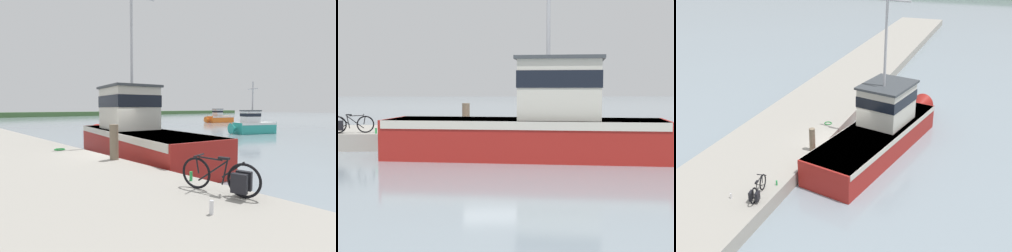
% 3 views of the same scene
% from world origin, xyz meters
% --- Properties ---
extents(ground_plane, '(320.00, 320.00, 0.00)m').
position_xyz_m(ground_plane, '(0.00, 0.00, 0.00)').
color(ground_plane, '#84939E').
extents(dock_pier, '(5.58, 80.00, 0.70)m').
position_xyz_m(dock_pier, '(-3.71, 0.00, 0.35)').
color(dock_pier, '#A39E93').
rests_on(dock_pier, ground_plane).
extents(far_shoreline, '(180.00, 5.00, 1.38)m').
position_xyz_m(far_shoreline, '(30.00, 73.18, 0.69)').
color(far_shoreline, '#426638').
rests_on(far_shoreline, ground_plane).
extents(fishing_boat_main, '(4.75, 12.02, 9.61)m').
position_xyz_m(fishing_boat_main, '(1.70, 1.61, 1.29)').
color(fishing_boat_main, maroon).
rests_on(fishing_boat_main, ground_plane).
extents(boat_red_outer, '(4.88, 3.19, 5.12)m').
position_xyz_m(boat_red_outer, '(17.75, 3.95, 0.92)').
color(boat_red_outer, teal).
rests_on(boat_red_outer, ground_plane).
extents(boat_blue_far, '(5.62, 3.20, 2.44)m').
position_xyz_m(boat_blue_far, '(32.39, 18.43, 0.86)').
color(boat_blue_far, orange).
rests_on(boat_blue_far, ground_plane).
extents(bicycle_touring, '(0.64, 1.79, 0.79)m').
position_xyz_m(bicycle_touring, '(-1.50, -6.05, 1.06)').
color(bicycle_touring, black).
rests_on(bicycle_touring, dock_pier).
extents(mooring_post, '(0.31, 0.31, 1.24)m').
position_xyz_m(mooring_post, '(-1.18, -1.16, 1.32)').
color(mooring_post, '#756651').
rests_on(mooring_post, dock_pier).
extents(hose_coil, '(0.45, 0.45, 0.05)m').
position_xyz_m(hose_coil, '(-1.78, 2.31, 0.73)').
color(hose_coil, '#197A2D').
rests_on(hose_coil, dock_pier).
extents(water_bottle_on_curb, '(0.08, 0.08, 0.23)m').
position_xyz_m(water_bottle_on_curb, '(-1.25, -4.85, 0.82)').
color(water_bottle_on_curb, green).
rests_on(water_bottle_on_curb, dock_pier).
extents(water_bottle_by_bike, '(0.07, 0.07, 0.24)m').
position_xyz_m(water_bottle_by_bike, '(-2.55, -6.48, 0.82)').
color(water_bottle_by_bike, silver).
rests_on(water_bottle_by_bike, dock_pier).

